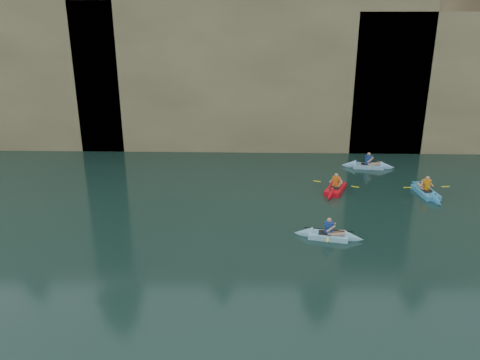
{
  "coord_description": "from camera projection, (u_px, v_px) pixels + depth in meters",
  "views": [
    {
      "loc": [
        2.21,
        -10.56,
        9.23
      ],
      "look_at": [
        1.71,
        7.05,
        3.0
      ],
      "focal_mm": 35.0,
      "sensor_mm": 36.0,
      "label": 1
    }
  ],
  "objects": [
    {
      "name": "kayaker_blue_east",
      "position": [
        426.0,
        192.0,
        25.42
      ],
      "size": [
        2.53,
        3.7,
        1.3
      ],
      "rotation": [
        0.0,
        0.0,
        1.67
      ],
      "color": "#3D96CF",
      "rests_on": "ground"
    },
    {
      "name": "kayaker_ltblue_near",
      "position": [
        328.0,
        235.0,
        20.43
      ],
      "size": [
        3.1,
        2.32,
        1.19
      ],
      "rotation": [
        0.0,
        0.0,
        -0.2
      ],
      "color": "#8DCBEC",
      "rests_on": "ground"
    },
    {
      "name": "sea_cave_center",
      "position": [
        166.0,
        128.0,
        33.35
      ],
      "size": [
        3.5,
        1.0,
        3.2
      ],
      "primitive_type": "cube",
      "color": "black",
      "rests_on": "ground"
    },
    {
      "name": "kayaker_ltblue_mid",
      "position": [
        368.0,
        165.0,
        29.85
      ],
      "size": [
        3.38,
        2.46,
        1.26
      ],
      "rotation": [
        0.0,
        0.0,
        -0.14
      ],
      "color": "#86BAE0",
      "rests_on": "ground"
    },
    {
      "name": "sea_cave_east",
      "position": [
        364.0,
        120.0,
        32.76
      ],
      "size": [
        5.0,
        1.0,
        4.5
      ],
      "primitive_type": "cube",
      "color": "black",
      "rests_on": "ground"
    },
    {
      "name": "kayaker_red_far",
      "position": [
        335.0,
        189.0,
        25.88
      ],
      "size": [
        2.37,
        3.54,
        1.3
      ],
      "rotation": [
        0.0,
        0.0,
        1.17
      ],
      "color": "red",
      "rests_on": "ground"
    },
    {
      "name": "cliff_slab_center",
      "position": [
        251.0,
        69.0,
        32.43
      ],
      "size": [
        24.0,
        2.4,
        11.4
      ],
      "primitive_type": "cube",
      "color": "#96885A",
      "rests_on": "ground"
    },
    {
      "name": "cliff",
      "position": [
        227.0,
        56.0,
        39.36
      ],
      "size": [
        70.0,
        16.0,
        12.0
      ],
      "primitive_type": "cube",
      "color": "tan",
      "rests_on": "ground"
    }
  ]
}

